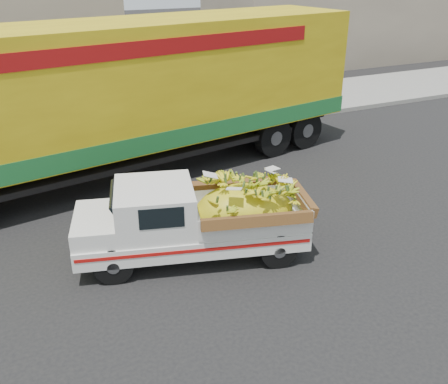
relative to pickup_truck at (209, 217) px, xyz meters
name	(u,v)px	position (x,y,z in m)	size (l,w,h in m)	color
ground	(242,238)	(0.81, 0.23, -0.78)	(100.00, 100.00, 0.00)	black
curb	(144,138)	(0.81, 6.88, -0.71)	(60.00, 0.25, 0.15)	gray
sidewalk	(126,120)	(0.81, 8.98, -0.71)	(60.00, 4.00, 0.14)	gray
building_right	(341,2)	(14.81, 15.88, 2.22)	(14.00, 6.00, 6.00)	gray
pickup_truck	(209,217)	(0.00, 0.00, 0.00)	(4.40, 2.56, 1.46)	black
semi_trailer	(141,92)	(0.14, 4.43, 1.34)	(12.08, 4.47, 3.80)	black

